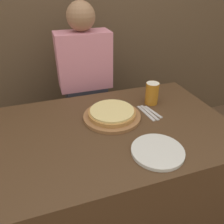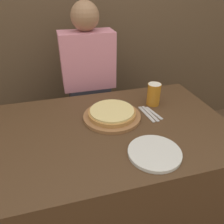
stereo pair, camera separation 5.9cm
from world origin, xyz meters
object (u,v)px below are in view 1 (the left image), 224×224
(dinner_plate, at_px, (158,151))
(fork, at_px, (146,113))
(dinner_knife, at_px, (149,112))
(spoon, at_px, (153,112))
(pizza_on_board, at_px, (112,114))
(beer_glass, at_px, (152,92))
(diner_person, at_px, (86,92))

(dinner_plate, distance_m, fork, 0.36)
(dinner_knife, relative_size, spoon, 1.18)
(spoon, bearing_deg, pizza_on_board, 175.53)
(pizza_on_board, xyz_separation_m, dinner_knife, (0.24, -0.02, -0.02))
(beer_glass, relative_size, dinner_plate, 0.57)
(pizza_on_board, height_order, diner_person, diner_person)
(beer_glass, height_order, dinner_knife, beer_glass)
(dinner_knife, distance_m, spoon, 0.03)
(pizza_on_board, relative_size, spoon, 2.13)
(fork, height_order, dinner_knife, same)
(dinner_knife, bearing_deg, beer_glass, 58.81)
(diner_person, bearing_deg, spoon, -61.20)
(dinner_knife, bearing_deg, dinner_plate, -110.63)
(beer_glass, bearing_deg, dinner_plate, -113.39)
(pizza_on_board, distance_m, spoon, 0.27)
(pizza_on_board, xyz_separation_m, spoon, (0.26, -0.02, -0.02))
(beer_glass, relative_size, fork, 0.76)
(spoon, distance_m, diner_person, 0.65)
(dinner_plate, height_order, dinner_knife, dinner_plate)
(dinner_knife, bearing_deg, pizza_on_board, 175.07)
(dinner_plate, bearing_deg, fork, 73.12)
(fork, bearing_deg, spoon, -0.00)
(dinner_plate, bearing_deg, dinner_knife, 69.37)
(dinner_plate, bearing_deg, beer_glass, 66.61)
(spoon, bearing_deg, fork, 180.00)
(pizza_on_board, bearing_deg, fork, -5.51)
(diner_person, bearing_deg, fork, -65.27)
(pizza_on_board, xyz_separation_m, beer_glass, (0.31, 0.09, 0.05))
(dinner_knife, distance_m, diner_person, 0.63)
(beer_glass, relative_size, diner_person, 0.11)
(beer_glass, distance_m, diner_person, 0.59)
(beer_glass, xyz_separation_m, dinner_knife, (-0.07, -0.11, -0.08))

